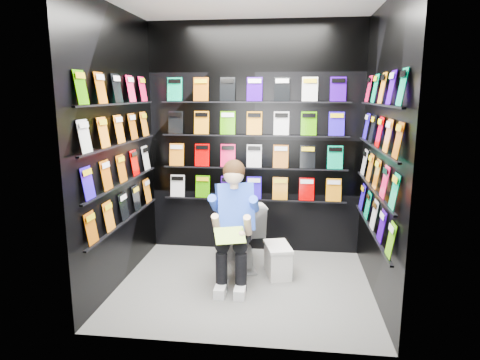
# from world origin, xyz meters

# --- Properties ---
(floor) EXTENTS (2.40, 2.40, 0.00)m
(floor) POSITION_xyz_m (0.00, 0.00, 0.00)
(floor) COLOR slate
(floor) RESTS_ON ground
(wall_back) EXTENTS (2.40, 0.04, 2.60)m
(wall_back) POSITION_xyz_m (0.00, 1.00, 1.30)
(wall_back) COLOR black
(wall_back) RESTS_ON floor
(wall_front) EXTENTS (2.40, 0.04, 2.60)m
(wall_front) POSITION_xyz_m (0.00, -1.00, 1.30)
(wall_front) COLOR black
(wall_front) RESTS_ON floor
(wall_left) EXTENTS (0.04, 2.00, 2.60)m
(wall_left) POSITION_xyz_m (-1.20, 0.00, 1.30)
(wall_left) COLOR black
(wall_left) RESTS_ON floor
(wall_right) EXTENTS (0.04, 2.00, 2.60)m
(wall_right) POSITION_xyz_m (1.20, 0.00, 1.30)
(wall_right) COLOR black
(wall_right) RESTS_ON floor
(comics_back) EXTENTS (2.10, 0.06, 1.37)m
(comics_back) POSITION_xyz_m (0.00, 0.97, 1.31)
(comics_back) COLOR #B9590B
(comics_back) RESTS_ON wall_back
(comics_left) EXTENTS (0.06, 1.70, 1.37)m
(comics_left) POSITION_xyz_m (-1.17, 0.00, 1.31)
(comics_left) COLOR #B9590B
(comics_left) RESTS_ON wall_left
(comics_right) EXTENTS (0.06, 1.70, 1.37)m
(comics_right) POSITION_xyz_m (1.17, 0.00, 1.31)
(comics_right) COLOR #B9590B
(comics_right) RESTS_ON wall_right
(toilet) EXTENTS (0.63, 0.84, 0.73)m
(toilet) POSITION_xyz_m (-0.10, 0.50, 0.37)
(toilet) COLOR white
(toilet) RESTS_ON floor
(longbox) EXTENTS (0.30, 0.43, 0.29)m
(longbox) POSITION_xyz_m (0.31, 0.29, 0.14)
(longbox) COLOR silver
(longbox) RESTS_ON floor
(longbox_lid) EXTENTS (0.32, 0.45, 0.03)m
(longbox_lid) POSITION_xyz_m (0.31, 0.29, 0.30)
(longbox_lid) COLOR silver
(longbox_lid) RESTS_ON longbox
(reader) EXTENTS (0.66, 0.80, 1.27)m
(reader) POSITION_xyz_m (-0.10, 0.12, 0.74)
(reader) COLOR blue
(reader) RESTS_ON toilet
(held_comic) EXTENTS (0.30, 0.23, 0.11)m
(held_comic) POSITION_xyz_m (-0.10, -0.23, 0.58)
(held_comic) COLOR green
(held_comic) RESTS_ON reader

